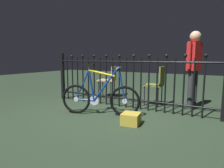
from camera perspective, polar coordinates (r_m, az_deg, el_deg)
name	(u,v)px	position (r m, az deg, el deg)	size (l,w,h in m)	color
ground_plane	(111,115)	(3.63, -0.21, -9.08)	(20.00, 20.00, 0.00)	#263725
iron_fence	(122,80)	(4.07, 3.09, 1.34)	(3.68, 0.07, 1.16)	black
bicycle	(100,97)	(3.55, -3.69, -3.93)	(1.42, 0.57, 0.94)	black
chair_olive	(157,82)	(4.31, 13.28, 0.55)	(0.39, 0.38, 0.87)	black
chair_tan	(109,78)	(5.14, -0.76, 1.74)	(0.52, 0.51, 0.83)	black
person_visitor	(194,63)	(4.25, 23.20, 5.67)	(0.27, 0.45, 1.59)	#2D2D33
display_crate	(131,119)	(3.11, 5.65, -10.25)	(0.28, 0.28, 0.18)	#B29933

